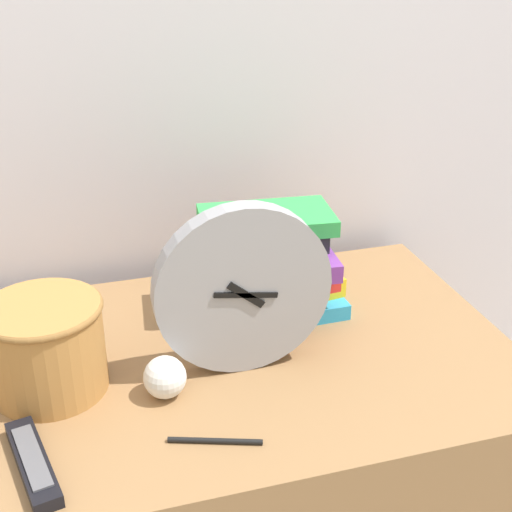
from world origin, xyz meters
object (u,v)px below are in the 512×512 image
object	(u,v)px
tv_remote	(33,463)
crumpled_paper_ball	(165,377)
book_stack	(272,264)
basket	(46,344)
pen	(215,441)
desk_clock	(243,290)

from	to	relation	value
tv_remote	crumpled_paper_ball	xyz separation A→B (m)	(0.20, 0.11, 0.02)
book_stack	crumpled_paper_ball	bearing A→B (deg)	-139.16
book_stack	basket	size ratio (longest dim) A/B	1.42
crumpled_paper_ball	tv_remote	bearing A→B (deg)	-150.99
pen	desk_clock	bearing A→B (deg)	62.42
book_stack	pen	bearing A→B (deg)	-119.46
book_stack	tv_remote	bearing A→B (deg)	-144.15
desk_clock	book_stack	world-z (taller)	desk_clock
basket	pen	world-z (taller)	basket
basket	desk_clock	bearing A→B (deg)	-5.34
crumpled_paper_ball	pen	world-z (taller)	crumpled_paper_ball
desk_clock	basket	world-z (taller)	desk_clock
basket	pen	distance (m)	0.30
desk_clock	basket	bearing A→B (deg)	174.66
book_stack	tv_remote	world-z (taller)	book_stack
desk_clock	crumpled_paper_ball	distance (m)	0.18
basket	tv_remote	bearing A→B (deg)	-99.50
desk_clock	crumpled_paper_ball	bearing A→B (deg)	-163.03
tv_remote	pen	xyz separation A→B (m)	(0.25, -0.02, -0.01)
basket	crumpled_paper_ball	size ratio (longest dim) A/B	2.79
pen	book_stack	bearing A→B (deg)	60.54
tv_remote	book_stack	bearing A→B (deg)	35.85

